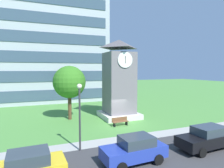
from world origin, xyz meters
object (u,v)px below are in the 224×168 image
at_px(clock_tower, 119,83).
at_px(parked_car_yellow, 25,168).
at_px(tree_near_tower, 69,82).
at_px(park_bench, 120,121).
at_px(parked_car_black, 207,138).
at_px(street_lamp, 80,108).
at_px(parked_car_blue, 134,149).

xyz_separation_m(clock_tower, parked_car_yellow, (-10.15, -11.18, -3.36)).
relative_size(tree_near_tower, parked_car_yellow, 1.53).
distance_m(park_bench, parked_car_yellow, 11.76).
xyz_separation_m(tree_near_tower, parked_car_black, (8.09, -12.51, -3.57)).
bearing_deg(street_lamp, tree_near_tower, 85.10).
bearing_deg(parked_car_yellow, parked_car_blue, 0.20).
relative_size(park_bench, parked_car_black, 0.38).
height_order(park_bench, parked_car_black, parked_car_black).
bearing_deg(parked_car_black, park_bench, 114.55).
bearing_deg(tree_near_tower, parked_car_blue, -80.76).
height_order(street_lamp, parked_car_blue, street_lamp).
bearing_deg(street_lamp, clock_tower, 50.54).
height_order(park_bench, tree_near_tower, tree_near_tower).
bearing_deg(park_bench, clock_tower, 68.24).
relative_size(street_lamp, parked_car_blue, 1.17).
height_order(tree_near_tower, parked_car_blue, tree_near_tower).
relative_size(street_lamp, parked_car_yellow, 1.18).
bearing_deg(parked_car_yellow, tree_near_tower, 70.87).
relative_size(park_bench, tree_near_tower, 0.29).
xyz_separation_m(park_bench, tree_near_tower, (-4.49, 4.63, 3.97)).
relative_size(clock_tower, street_lamp, 1.94).
bearing_deg(parked_car_yellow, clock_tower, 47.76).
xyz_separation_m(parked_car_blue, parked_car_black, (6.07, -0.11, 0.00)).
height_order(clock_tower, park_bench, clock_tower).
distance_m(clock_tower, parked_car_yellow, 15.47).
relative_size(street_lamp, parked_car_black, 1.03).
bearing_deg(tree_near_tower, park_bench, -45.88).
bearing_deg(parked_car_yellow, street_lamp, 41.56).
height_order(parked_car_yellow, parked_car_blue, same).
relative_size(tree_near_tower, parked_car_blue, 1.52).
height_order(clock_tower, parked_car_black, clock_tower).
xyz_separation_m(clock_tower, parked_car_blue, (-3.83, -11.16, -3.36)).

